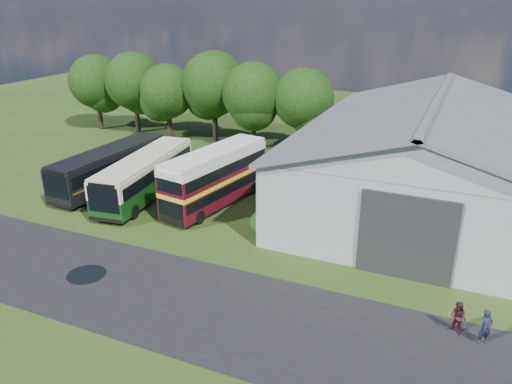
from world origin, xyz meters
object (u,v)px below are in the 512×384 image
at_px(storage_shed, 432,150).
at_px(bus_green_single, 146,175).
at_px(bus_dark_single, 111,167).
at_px(visitor_a, 485,328).
at_px(visitor_b, 458,318).
at_px(bus_maroon_double, 216,178).

relative_size(storage_shed, bus_green_single, 2.05).
bearing_deg(bus_dark_single, visitor_a, -15.88).
xyz_separation_m(storage_shed, bus_green_single, (-20.41, -7.55, -2.43)).
bearing_deg(visitor_b, bus_maroon_double, -177.76).
relative_size(bus_dark_single, visitor_b, 7.07).
height_order(bus_green_single, visitor_a, bus_green_single).
distance_m(storage_shed, visitor_b, 16.74).
distance_m(storage_shed, bus_maroon_double, 16.23).
bearing_deg(visitor_b, bus_green_single, -170.18).
distance_m(bus_maroon_double, bus_dark_single, 9.77).
relative_size(bus_green_single, visitor_a, 6.84).
height_order(bus_maroon_double, visitor_a, bus_maroon_double).
distance_m(storage_shed, bus_green_single, 21.90).
xyz_separation_m(storage_shed, visitor_b, (3.12, -16.10, -3.34)).
relative_size(visitor_a, visitor_b, 1.06).
distance_m(bus_green_single, bus_dark_single, 3.96).
distance_m(bus_maroon_double, visitor_a, 21.17).
relative_size(storage_shed, visitor_b, 14.95).
xyz_separation_m(bus_green_single, visitor_a, (24.71, -8.86, -0.85)).
bearing_deg(visitor_b, visitor_a, 14.65).
relative_size(storage_shed, visitor_a, 14.04).
height_order(storage_shed, bus_dark_single, storage_shed).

